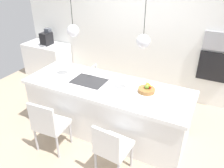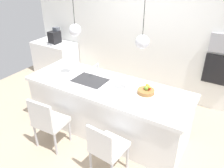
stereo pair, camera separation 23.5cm
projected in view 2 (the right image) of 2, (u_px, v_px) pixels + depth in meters
name	position (u px, v px, depth m)	size (l,w,h in m)	color
floor	(107.00, 128.00, 4.06)	(6.60, 6.60, 0.00)	tan
back_wall	(149.00, 34.00, 4.68)	(6.00, 0.10, 2.60)	white
kitchen_island	(107.00, 108.00, 3.85)	(2.73, 0.97, 0.88)	white
sink_basin	(90.00, 80.00, 3.79)	(0.56, 0.40, 0.02)	#2D2D30
faucet	(97.00, 68.00, 3.88)	(0.02, 0.17, 0.22)	silver
fruit_bowl	(146.00, 90.00, 3.40)	(0.26, 0.26, 0.14)	#9E6B38
side_counter	(55.00, 58.00, 5.91)	(1.10, 0.60, 0.82)	white
coffee_machine	(55.00, 37.00, 5.61)	(0.20, 0.35, 0.38)	black
oven	(220.00, 70.00, 4.17)	(0.56, 0.08, 0.56)	black
chair_near	(48.00, 121.00, 3.44)	(0.48, 0.44, 0.89)	silver
chair_middle	(106.00, 147.00, 2.97)	(0.45, 0.47, 0.86)	white
pendant_light_left	(75.00, 30.00, 3.50)	(0.19, 0.19, 0.79)	silver
pendant_light_right	(142.00, 42.00, 2.99)	(0.19, 0.19, 0.79)	silver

